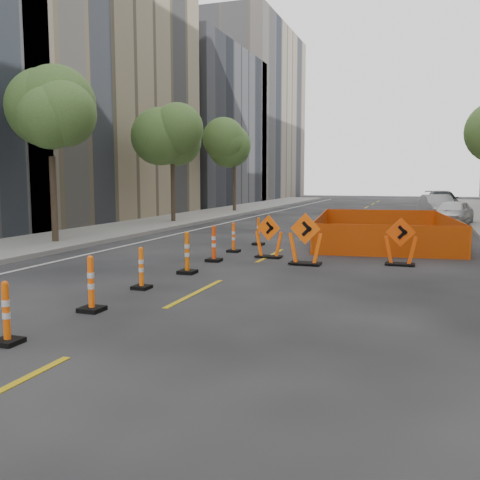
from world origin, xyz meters
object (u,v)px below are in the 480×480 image
at_px(channelizer_5, 187,253).
at_px(chevron_sign_right, 401,242).
at_px(chevron_sign_left, 269,236).
at_px(channelizer_8, 258,231).
at_px(chevron_sign_center, 305,239).
at_px(parked_car_far, 442,201).
at_px(channelizer_7, 234,237).
at_px(channelizer_6, 214,244).
at_px(parked_car_near, 453,213).
at_px(parked_car_mid, 437,207).
at_px(channelizer_2, 6,313).
at_px(channelizer_4, 141,268).
at_px(channelizer_3, 91,284).

distance_m(channelizer_5, chevron_sign_right, 6.17).
bearing_deg(chevron_sign_left, channelizer_8, 126.80).
xyz_separation_m(chevron_sign_center, parked_car_far, (4.43, 27.64, 0.01)).
bearing_deg(channelizer_7, chevron_sign_center, -32.60).
xyz_separation_m(chevron_sign_center, chevron_sign_right, (2.61, 0.80, -0.07)).
xyz_separation_m(channelizer_6, parked_car_near, (7.36, 14.90, 0.14)).
distance_m(chevron_sign_center, chevron_sign_right, 2.73).
relative_size(chevron_sign_center, parked_car_mid, 0.34).
xyz_separation_m(channelizer_7, chevron_sign_left, (1.49, -0.84, 0.17)).
bearing_deg(channelizer_6, channelizer_8, 88.70).
bearing_deg(channelizer_8, chevron_sign_right, -31.09).
relative_size(channelizer_2, channelizer_7, 0.97).
distance_m(channelizer_4, parked_car_mid, 25.52).
height_order(channelizer_4, channelizer_6, channelizer_6).
relative_size(chevron_sign_right, parked_car_mid, 0.31).
height_order(chevron_sign_left, parked_car_far, parked_car_far).
bearing_deg(channelizer_6, channelizer_2, -89.79).
xyz_separation_m(chevron_sign_left, parked_car_far, (5.82, 26.65, 0.09)).
xyz_separation_m(chevron_sign_left, chevron_sign_center, (1.38, -1.00, 0.08)).
distance_m(channelizer_5, channelizer_7, 4.27).
distance_m(channelizer_2, channelizer_6, 8.52).
bearing_deg(chevron_sign_center, channelizer_6, -165.41).
bearing_deg(channelizer_4, channelizer_6, 89.13).
bearing_deg(channelizer_8, channelizer_3, -90.14).
distance_m(channelizer_2, channelizer_5, 6.39).
relative_size(channelizer_4, channelizer_7, 0.95).
xyz_separation_m(channelizer_6, chevron_sign_center, (2.74, 0.29, 0.21)).
bearing_deg(chevron_sign_right, channelizer_3, -137.63).
distance_m(chevron_sign_left, parked_car_far, 27.27).
relative_size(channelizer_2, parked_car_mid, 0.22).
bearing_deg(channelizer_2, parked_car_near, 72.63).
height_order(channelizer_4, channelizer_7, channelizer_7).
xyz_separation_m(parked_car_near, parked_car_mid, (-0.64, 5.44, 0.05)).
relative_size(channelizer_6, parked_car_near, 0.27).
bearing_deg(chevron_sign_left, channelizer_5, -96.37).
xyz_separation_m(channelizer_3, channelizer_7, (-0.20, 8.52, -0.03)).
xyz_separation_m(channelizer_3, channelizer_8, (0.03, 10.65, -0.02)).
bearing_deg(parked_car_mid, channelizer_7, -123.27).
distance_m(channelizer_2, channelizer_8, 12.78).
bearing_deg(parked_car_far, chevron_sign_left, -109.30).
xyz_separation_m(channelizer_4, parked_car_near, (7.42, 19.16, 0.20)).
height_order(channelizer_3, channelizer_4, channelizer_3).
height_order(chevron_sign_left, parked_car_near, parked_car_near).
distance_m(channelizer_7, parked_car_far, 26.82).
bearing_deg(parked_car_mid, channelizer_8, -125.03).
bearing_deg(chevron_sign_center, channelizer_4, -113.15).
distance_m(channelizer_2, chevron_sign_right, 10.99).
bearing_deg(parked_car_far, chevron_sign_right, -100.86).
relative_size(channelizer_2, channelizer_3, 0.91).
xyz_separation_m(channelizer_6, channelizer_8, (0.10, 4.26, -0.03)).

